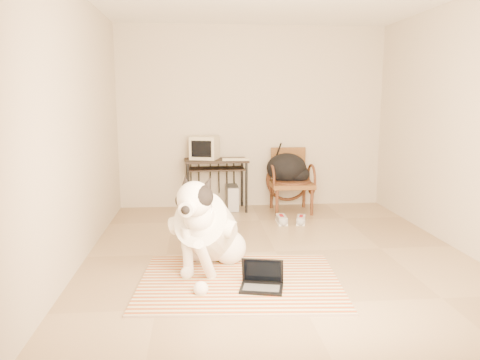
{
  "coord_description": "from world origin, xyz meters",
  "views": [
    {
      "loc": [
        -0.83,
        -4.8,
        1.63
      ],
      "look_at": [
        -0.43,
        -0.43,
        0.87
      ],
      "focal_mm": 35.0,
      "sensor_mm": 36.0,
      "label": 1
    }
  ],
  "objects": [
    {
      "name": "floor",
      "position": [
        0.0,
        0.0,
        0.0
      ],
      "size": [
        4.5,
        4.5,
        0.0
      ],
      "primitive_type": "plane",
      "color": "#9F8361",
      "rests_on": "ground"
    },
    {
      "name": "wall_back",
      "position": [
        0.0,
        2.25,
        1.35
      ],
      "size": [
        4.5,
        0.0,
        4.5
      ],
      "primitive_type": "plane",
      "rotation": [
        1.57,
        0.0,
        0.0
      ],
      "color": "beige",
      "rests_on": "floor"
    },
    {
      "name": "wall_front",
      "position": [
        0.0,
        -2.25,
        1.35
      ],
      "size": [
        4.5,
        0.0,
        4.5
      ],
      "primitive_type": "plane",
      "rotation": [
        -1.57,
        0.0,
        0.0
      ],
      "color": "beige",
      "rests_on": "floor"
    },
    {
      "name": "wall_left",
      "position": [
        -2.0,
        0.0,
        1.35
      ],
      "size": [
        0.0,
        4.5,
        4.5
      ],
      "primitive_type": "plane",
      "rotation": [
        1.57,
        0.0,
        1.57
      ],
      "color": "beige",
      "rests_on": "floor"
    },
    {
      "name": "wall_right",
      "position": [
        2.0,
        0.0,
        1.35
      ],
      "size": [
        0.0,
        4.5,
        4.5
      ],
      "primitive_type": "plane",
      "rotation": [
        1.57,
        0.0,
        -1.57
      ],
      "color": "beige",
      "rests_on": "floor"
    },
    {
      "name": "rug",
      "position": [
        -0.47,
        -0.83,
        0.01
      ],
      "size": [
        1.88,
        1.49,
        0.02
      ],
      "color": "#B53E16",
      "rests_on": "floor"
    },
    {
      "name": "dog",
      "position": [
        -0.75,
        -0.48,
        0.4
      ],
      "size": [
        0.74,
        1.38,
        1.0
      ],
      "color": "white",
      "rests_on": "rug"
    },
    {
      "name": "laptop",
      "position": [
        -0.29,
        -1.02,
        0.08
      ],
      "size": [
        0.41,
        0.34,
        0.25
      ],
      "color": "black",
      "rests_on": "rug"
    },
    {
      "name": "computer_desk",
      "position": [
        -0.56,
        1.95,
        0.65
      ],
      "size": [
        0.93,
        0.55,
        0.76
      ],
      "color": "black",
      "rests_on": "floor"
    },
    {
      "name": "crt_monitor",
      "position": [
        -0.72,
        2.03,
        0.93
      ],
      "size": [
        0.46,
        0.44,
        0.33
      ],
      "color": "beige",
      "rests_on": "computer_desk"
    },
    {
      "name": "desk_keyboard",
      "position": [
        -0.28,
        1.85,
        0.77
      ],
      "size": [
        0.38,
        0.16,
        0.02
      ],
      "primitive_type": "cube",
      "rotation": [
        0.0,
        0.0,
        -0.04
      ],
      "color": "beige",
      "rests_on": "computer_desk"
    },
    {
      "name": "pc_tower",
      "position": [
        -0.32,
        1.98,
        0.18
      ],
      "size": [
        0.17,
        0.39,
        0.36
      ],
      "color": "#464648",
      "rests_on": "floor"
    },
    {
      "name": "rattan_chair",
      "position": [
        0.52,
        1.84,
        0.46
      ],
      "size": [
        0.6,
        0.58,
        0.92
      ],
      "color": "brown",
      "rests_on": "floor"
    },
    {
      "name": "backpack",
      "position": [
        0.49,
        1.85,
        0.62
      ],
      "size": [
        0.63,
        0.48,
        0.43
      ],
      "color": "black",
      "rests_on": "rattan_chair"
    },
    {
      "name": "sneaker_left",
      "position": [
        0.27,
        1.14,
        0.05
      ],
      "size": [
        0.12,
        0.3,
        0.1
      ],
      "color": "white",
      "rests_on": "floor"
    },
    {
      "name": "sneaker_right",
      "position": [
        0.53,
        1.12,
        0.04
      ],
      "size": [
        0.18,
        0.29,
        0.1
      ],
      "color": "white",
      "rests_on": "floor"
    }
  ]
}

